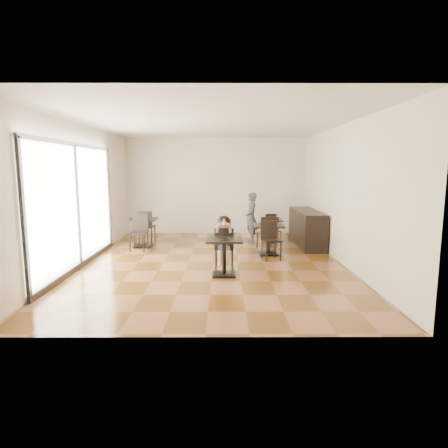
{
  "coord_description": "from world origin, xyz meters",
  "views": [
    {
      "loc": [
        0.23,
        -8.64,
        2.2
      ],
      "look_at": [
        0.26,
        -0.62,
        1.0
      ],
      "focal_mm": 30.0,
      "sensor_mm": 36.0,
      "label": 1
    }
  ],
  "objects_px": {
    "adult_patron": "(251,218)",
    "cafe_table_back": "(272,230)",
    "chair_mid_a": "(266,233)",
    "chair_left_a": "(147,227)",
    "chair_mid_b": "(271,241)",
    "cafe_table_mid": "(268,240)",
    "chair_left_b": "(139,233)",
    "chair_back_b": "(274,231)",
    "child": "(224,242)",
    "chair_back_a": "(269,225)",
    "child_chair": "(224,248)",
    "child_table": "(224,257)",
    "cafe_table_left": "(143,233)"
  },
  "relations": [
    {
      "from": "child",
      "to": "chair_mid_b",
      "type": "distance_m",
      "value": 1.39
    },
    {
      "from": "chair_mid_a",
      "to": "cafe_table_mid",
      "type": "bearing_deg",
      "value": 76.79
    },
    {
      "from": "child_table",
      "to": "cafe_table_back",
      "type": "height_order",
      "value": "child_table"
    },
    {
      "from": "child_chair",
      "to": "cafe_table_mid",
      "type": "bearing_deg",
      "value": -130.54
    },
    {
      "from": "chair_back_b",
      "to": "child_chair",
      "type": "bearing_deg",
      "value": -127.22
    },
    {
      "from": "chair_left_b",
      "to": "chair_back_b",
      "type": "relative_size",
      "value": 1.23
    },
    {
      "from": "adult_patron",
      "to": "chair_left_a",
      "type": "relative_size",
      "value": 1.55
    },
    {
      "from": "cafe_table_mid",
      "to": "chair_back_b",
      "type": "distance_m",
      "value": 1.33
    },
    {
      "from": "child",
      "to": "chair_left_b",
      "type": "height_order",
      "value": "child"
    },
    {
      "from": "chair_mid_a",
      "to": "chair_left_a",
      "type": "bearing_deg",
      "value": -29.09
    },
    {
      "from": "cafe_table_left",
      "to": "chair_left_a",
      "type": "relative_size",
      "value": 0.83
    },
    {
      "from": "child",
      "to": "chair_back_a",
      "type": "bearing_deg",
      "value": 68.51
    },
    {
      "from": "cafe_table_mid",
      "to": "chair_left_a",
      "type": "height_order",
      "value": "chair_left_a"
    },
    {
      "from": "cafe_table_left",
      "to": "chair_mid_a",
      "type": "bearing_deg",
      "value": -7.04
    },
    {
      "from": "cafe_table_mid",
      "to": "chair_left_b",
      "type": "relative_size",
      "value": 0.8
    },
    {
      "from": "cafe_table_mid",
      "to": "chair_mid_a",
      "type": "xyz_separation_m",
      "value": [
        0.0,
        0.55,
        0.08
      ]
    },
    {
      "from": "chair_mid_b",
      "to": "cafe_table_back",
      "type": "bearing_deg",
      "value": 69.09
    },
    {
      "from": "child_chair",
      "to": "chair_back_a",
      "type": "relative_size",
      "value": 1.18
    },
    {
      "from": "cafe_table_back",
      "to": "chair_back_a",
      "type": "relative_size",
      "value": 0.83
    },
    {
      "from": "child_chair",
      "to": "adult_patron",
      "type": "distance_m",
      "value": 3.0
    },
    {
      "from": "child",
      "to": "chair_left_a",
      "type": "distance_m",
      "value": 3.65
    },
    {
      "from": "chair_left_b",
      "to": "chair_back_a",
      "type": "height_order",
      "value": "chair_left_b"
    },
    {
      "from": "cafe_table_back",
      "to": "chair_back_b",
      "type": "distance_m",
      "value": 0.55
    },
    {
      "from": "chair_left_a",
      "to": "chair_back_a",
      "type": "relative_size",
      "value": 1.23
    },
    {
      "from": "adult_patron",
      "to": "chair_left_b",
      "type": "height_order",
      "value": "adult_patron"
    },
    {
      "from": "adult_patron",
      "to": "chair_left_b",
      "type": "xyz_separation_m",
      "value": [
        -3.09,
        -1.11,
        -0.26
      ]
    },
    {
      "from": "chair_mid_b",
      "to": "chair_back_a",
      "type": "relative_size",
      "value": 1.19
    },
    {
      "from": "chair_left_a",
      "to": "chair_back_b",
      "type": "xyz_separation_m",
      "value": [
        3.74,
        -0.24,
        -0.09
      ]
    },
    {
      "from": "chair_mid_a",
      "to": "chair_left_a",
      "type": "xyz_separation_m",
      "value": [
        -3.42,
        0.97,
        0.02
      ]
    },
    {
      "from": "cafe_table_back",
      "to": "chair_mid_b",
      "type": "xyz_separation_m",
      "value": [
        -0.32,
        -2.39,
        0.14
      ]
    },
    {
      "from": "chair_mid_b",
      "to": "chair_left_a",
      "type": "distance_m",
      "value": 4.0
    },
    {
      "from": "child_table",
      "to": "chair_mid_a",
      "type": "xyz_separation_m",
      "value": [
        1.14,
        2.44,
        0.08
      ]
    },
    {
      "from": "cafe_table_mid",
      "to": "chair_mid_b",
      "type": "relative_size",
      "value": 0.83
    },
    {
      "from": "child_chair",
      "to": "cafe_table_back",
      "type": "height_order",
      "value": "child_chair"
    },
    {
      "from": "cafe_table_left",
      "to": "chair_left_a",
      "type": "height_order",
      "value": "chair_left_a"
    },
    {
      "from": "child_chair",
      "to": "chair_back_b",
      "type": "height_order",
      "value": "child_chair"
    },
    {
      "from": "child",
      "to": "cafe_table_mid",
      "type": "bearing_deg",
      "value": 49.46
    },
    {
      "from": "child_table",
      "to": "chair_left_a",
      "type": "bearing_deg",
      "value": 123.71
    },
    {
      "from": "child",
      "to": "chair_back_b",
      "type": "distance_m",
      "value": 3.01
    },
    {
      "from": "cafe_table_back",
      "to": "chair_back_b",
      "type": "height_order",
      "value": "chair_back_b"
    },
    {
      "from": "adult_patron",
      "to": "cafe_table_back",
      "type": "relative_size",
      "value": 2.29
    },
    {
      "from": "child",
      "to": "cafe_table_back",
      "type": "distance_m",
      "value": 3.51
    },
    {
      "from": "cafe_table_left",
      "to": "chair_left_b",
      "type": "relative_size",
      "value": 0.83
    },
    {
      "from": "cafe_table_back",
      "to": "chair_left_a",
      "type": "relative_size",
      "value": 0.67
    },
    {
      "from": "chair_mid_b",
      "to": "chair_back_a",
      "type": "bearing_deg",
      "value": 70.52
    },
    {
      "from": "child_table",
      "to": "cafe_table_mid",
      "type": "relative_size",
      "value": 1.0
    },
    {
      "from": "chair_mid_b",
      "to": "cafe_table_mid",
      "type": "bearing_deg",
      "value": 76.79
    },
    {
      "from": "child_chair",
      "to": "cafe_table_mid",
      "type": "height_order",
      "value": "child_chair"
    },
    {
      "from": "chair_back_b",
      "to": "chair_back_a",
      "type": "bearing_deg",
      "value": 81.98
    },
    {
      "from": "cafe_table_left",
      "to": "chair_left_b",
      "type": "bearing_deg",
      "value": -90.0
    }
  ]
}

